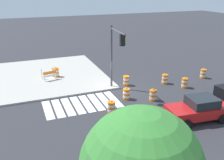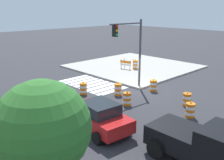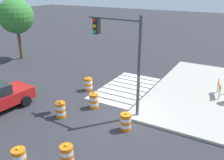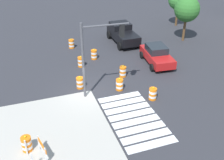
{
  "view_description": "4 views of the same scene",
  "coord_description": "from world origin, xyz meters",
  "px_view_note": "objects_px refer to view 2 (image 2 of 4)",
  "views": [
    {
      "loc": [
        8.26,
        19.06,
        8.66
      ],
      "look_at": [
        1.33,
        1.39,
        1.52
      ],
      "focal_mm": 40.08,
      "sensor_mm": 36.0,
      "label": 1
    },
    {
      "loc": [
        -12.56,
        15.25,
        6.49
      ],
      "look_at": [
        1.94,
        1.3,
        0.72
      ],
      "focal_mm": 40.35,
      "sensor_mm": 36.0,
      "label": 2
    },
    {
      "loc": [
        -10.79,
        -5.41,
        7.07
      ],
      "look_at": [
        1.84,
        1.74,
        1.38
      ],
      "focal_mm": 39.52,
      "sensor_mm": 36.0,
      "label": 3
    },
    {
      "loc": [
        16.82,
        -4.22,
        10.98
      ],
      "look_at": [
        1.18,
        1.27,
        1.46
      ],
      "focal_mm": 43.27,
      "sensor_mm": 36.0,
      "label": 4
    }
  ],
  "objects_px": {
    "traffic_barrel_far_curb": "(83,89)",
    "traffic_barrel_on_sidewalk": "(135,65)",
    "traffic_barrel_opposite_curb": "(190,110)",
    "construction_barricade": "(126,63)",
    "sports_car": "(98,116)",
    "street_tree_streetside_far": "(43,128)",
    "traffic_barrel_median_near": "(127,99)",
    "traffic_barrel_lane_center": "(118,90)",
    "pickup_truck": "(212,147)",
    "traffic_barrel_crosswalk_end": "(187,100)",
    "traffic_barrel_near_corner": "(153,86)",
    "traffic_light_pole": "(130,42)"
  },
  "relations": [
    {
      "from": "traffic_barrel_far_curb",
      "to": "traffic_barrel_on_sidewalk",
      "type": "relative_size",
      "value": 1.0
    },
    {
      "from": "traffic_barrel_opposite_curb",
      "to": "traffic_barrel_far_curb",
      "type": "bearing_deg",
      "value": 14.84
    },
    {
      "from": "traffic_barrel_on_sidewalk",
      "to": "construction_barricade",
      "type": "relative_size",
      "value": 0.74
    },
    {
      "from": "sports_car",
      "to": "street_tree_streetside_far",
      "type": "xyz_separation_m",
      "value": [
        -4.04,
        5.37,
        2.59
      ]
    },
    {
      "from": "traffic_barrel_median_near",
      "to": "traffic_barrel_lane_center",
      "type": "xyz_separation_m",
      "value": [
        1.89,
        -1.01,
        0.0
      ]
    },
    {
      "from": "pickup_truck",
      "to": "traffic_barrel_on_sidewalk",
      "type": "distance_m",
      "value": 17.45
    },
    {
      "from": "traffic_barrel_median_near",
      "to": "traffic_barrel_opposite_curb",
      "type": "relative_size",
      "value": 1.0
    },
    {
      "from": "construction_barricade",
      "to": "traffic_barrel_crosswalk_end",
      "type": "bearing_deg",
      "value": 155.02
    },
    {
      "from": "traffic_barrel_far_curb",
      "to": "street_tree_streetside_far",
      "type": "xyz_separation_m",
      "value": [
        -9.29,
        8.4,
        2.95
      ]
    },
    {
      "from": "sports_car",
      "to": "construction_barricade",
      "type": "bearing_deg",
      "value": -53.32
    },
    {
      "from": "pickup_truck",
      "to": "traffic_barrel_near_corner",
      "type": "bearing_deg",
      "value": -39.6
    },
    {
      "from": "traffic_barrel_near_corner",
      "to": "traffic_barrel_on_sidewalk",
      "type": "bearing_deg",
      "value": -37.28
    },
    {
      "from": "pickup_truck",
      "to": "traffic_barrel_on_sidewalk",
      "type": "bearing_deg",
      "value": -38.65
    },
    {
      "from": "traffic_barrel_crosswalk_end",
      "to": "traffic_barrel_lane_center",
      "type": "xyz_separation_m",
      "value": [
        4.83,
        1.84,
        0.0
      ]
    },
    {
      "from": "traffic_barrel_on_sidewalk",
      "to": "traffic_light_pole",
      "type": "xyz_separation_m",
      "value": [
        -4.18,
        5.51,
        3.31
      ]
    },
    {
      "from": "traffic_light_pole",
      "to": "construction_barricade",
      "type": "bearing_deg",
      "value": -44.76
    },
    {
      "from": "traffic_barrel_near_corner",
      "to": "traffic_light_pole",
      "type": "xyz_separation_m",
      "value": [
        1.54,
        1.15,
        3.46
      ]
    },
    {
      "from": "traffic_barrel_crosswalk_end",
      "to": "traffic_barrel_opposite_curb",
      "type": "relative_size",
      "value": 1.0
    },
    {
      "from": "traffic_barrel_far_curb",
      "to": "street_tree_streetside_far",
      "type": "bearing_deg",
      "value": 137.89
    },
    {
      "from": "sports_car",
      "to": "traffic_barrel_crosswalk_end",
      "type": "xyz_separation_m",
      "value": [
        -1.59,
        -6.67,
        -0.36
      ]
    },
    {
      "from": "traffic_barrel_lane_center",
      "to": "traffic_barrel_near_corner",
      "type": "bearing_deg",
      "value": -114.25
    },
    {
      "from": "traffic_barrel_far_curb",
      "to": "pickup_truck",
      "type": "bearing_deg",
      "value": 170.05
    },
    {
      "from": "pickup_truck",
      "to": "sports_car",
      "type": "bearing_deg",
      "value": 10.25
    },
    {
      "from": "street_tree_streetside_far",
      "to": "traffic_barrel_near_corner",
      "type": "bearing_deg",
      "value": -65.11
    },
    {
      "from": "traffic_barrel_on_sidewalk",
      "to": "construction_barricade",
      "type": "height_order",
      "value": "traffic_barrel_on_sidewalk"
    },
    {
      "from": "traffic_barrel_opposite_curb",
      "to": "traffic_barrel_crosswalk_end",
      "type": "bearing_deg",
      "value": -53.84
    },
    {
      "from": "pickup_truck",
      "to": "traffic_barrel_median_near",
      "type": "bearing_deg",
      "value": -20.69
    },
    {
      "from": "sports_car",
      "to": "traffic_barrel_opposite_curb",
      "type": "relative_size",
      "value": 4.38
    },
    {
      "from": "traffic_barrel_opposite_curb",
      "to": "construction_barricade",
      "type": "height_order",
      "value": "construction_barricade"
    },
    {
      "from": "traffic_barrel_far_curb",
      "to": "traffic_light_pole",
      "type": "distance_m",
      "value": 5.17
    },
    {
      "from": "traffic_barrel_crosswalk_end",
      "to": "pickup_truck",
      "type": "bearing_deg",
      "value": 127.73
    },
    {
      "from": "traffic_barrel_near_corner",
      "to": "traffic_barrel_far_curb",
      "type": "xyz_separation_m",
      "value": [
        3.27,
        4.58,
        0.0
      ]
    },
    {
      "from": "street_tree_streetside_far",
      "to": "traffic_barrel_crosswalk_end",
      "type": "bearing_deg",
      "value": -78.5
    },
    {
      "from": "traffic_light_pole",
      "to": "traffic_barrel_median_near",
      "type": "bearing_deg",
      "value": 129.48
    },
    {
      "from": "construction_barricade",
      "to": "traffic_barrel_opposite_curb",
      "type": "bearing_deg",
      "value": 150.92
    },
    {
      "from": "traffic_barrel_lane_center",
      "to": "construction_barricade",
      "type": "height_order",
      "value": "construction_barricade"
    },
    {
      "from": "traffic_barrel_far_curb",
      "to": "traffic_barrel_lane_center",
      "type": "height_order",
      "value": "same"
    },
    {
      "from": "sports_car",
      "to": "traffic_barrel_on_sidewalk",
      "type": "relative_size",
      "value": 4.38
    },
    {
      "from": "pickup_truck",
      "to": "traffic_barrel_on_sidewalk",
      "type": "relative_size",
      "value": 5.06
    },
    {
      "from": "construction_barricade",
      "to": "traffic_light_pole",
      "type": "height_order",
      "value": "traffic_light_pole"
    },
    {
      "from": "sports_car",
      "to": "pickup_truck",
      "type": "bearing_deg",
      "value": -169.75
    },
    {
      "from": "traffic_barrel_opposite_curb",
      "to": "street_tree_streetside_far",
      "type": "distance_m",
      "value": 11.0
    },
    {
      "from": "traffic_barrel_opposite_curb",
      "to": "traffic_barrel_on_sidewalk",
      "type": "height_order",
      "value": "traffic_barrel_on_sidewalk"
    },
    {
      "from": "traffic_barrel_median_near",
      "to": "pickup_truck",
      "type": "bearing_deg",
      "value": 159.31
    },
    {
      "from": "traffic_barrel_crosswalk_end",
      "to": "construction_barricade",
      "type": "height_order",
      "value": "construction_barricade"
    },
    {
      "from": "traffic_barrel_median_near",
      "to": "traffic_barrel_opposite_curb",
      "type": "bearing_deg",
      "value": -161.95
    },
    {
      "from": "traffic_barrel_lane_center",
      "to": "street_tree_streetside_far",
      "type": "height_order",
      "value": "street_tree_streetside_far"
    },
    {
      "from": "pickup_truck",
      "to": "construction_barricade",
      "type": "bearing_deg",
      "value": -35.56
    },
    {
      "from": "traffic_barrel_crosswalk_end",
      "to": "traffic_light_pole",
      "type": "distance_m",
      "value": 6.18
    },
    {
      "from": "traffic_barrel_near_corner",
      "to": "traffic_barrel_lane_center",
      "type": "bearing_deg",
      "value": 65.75
    }
  ]
}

